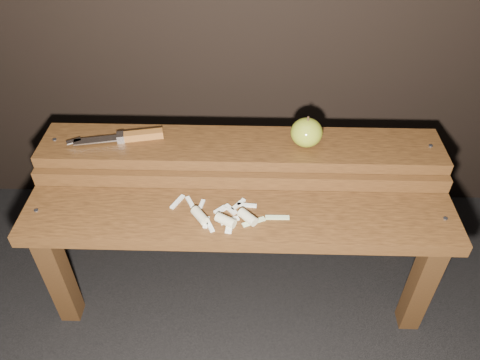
{
  "coord_description": "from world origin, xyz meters",
  "views": [
    {
      "loc": [
        0.03,
        -0.95,
        1.33
      ],
      "look_at": [
        0.0,
        0.06,
        0.45
      ],
      "focal_mm": 35.0,
      "sensor_mm": 36.0,
      "label": 1
    }
  ],
  "objects_px": {
    "bench_front_tier": "(239,234)",
    "bench_rear_tier": "(241,166)",
    "apple": "(307,132)",
    "knife": "(131,136)"
  },
  "relations": [
    {
      "from": "bench_rear_tier",
      "to": "knife",
      "type": "xyz_separation_m",
      "value": [
        -0.33,
        0.01,
        0.1
      ]
    },
    {
      "from": "bench_front_tier",
      "to": "bench_rear_tier",
      "type": "xyz_separation_m",
      "value": [
        0.0,
        0.23,
        0.06
      ]
    },
    {
      "from": "bench_front_tier",
      "to": "apple",
      "type": "xyz_separation_m",
      "value": [
        0.19,
        0.23,
        0.19
      ]
    },
    {
      "from": "bench_front_tier",
      "to": "bench_rear_tier",
      "type": "relative_size",
      "value": 1.0
    },
    {
      "from": "bench_front_tier",
      "to": "knife",
      "type": "relative_size",
      "value": 4.25
    },
    {
      "from": "bench_rear_tier",
      "to": "apple",
      "type": "relative_size",
      "value": 12.46
    },
    {
      "from": "bench_rear_tier",
      "to": "knife",
      "type": "bearing_deg",
      "value": 177.7
    },
    {
      "from": "apple",
      "to": "knife",
      "type": "xyz_separation_m",
      "value": [
        -0.52,
        0.01,
        -0.03
      ]
    },
    {
      "from": "bench_rear_tier",
      "to": "apple",
      "type": "height_order",
      "value": "apple"
    },
    {
      "from": "apple",
      "to": "bench_rear_tier",
      "type": "bearing_deg",
      "value": -178.7
    }
  ]
}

